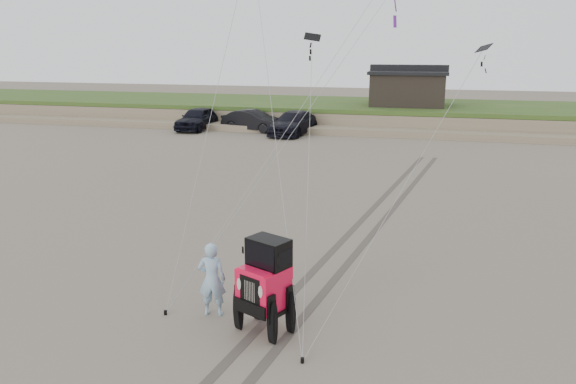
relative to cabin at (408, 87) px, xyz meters
name	(u,v)px	position (x,y,z in m)	size (l,w,h in m)	color
ground	(244,323)	(-2.00, -37.00, -3.24)	(160.00, 160.00, 0.00)	#6B6054
dune_ridge	(384,114)	(-2.00, 0.50, -2.42)	(160.00, 14.25, 1.73)	#7A6B54
cabin	(408,87)	(0.00, 0.00, 0.00)	(6.40, 5.40, 3.35)	black
truck_a	(198,118)	(-16.28, -6.78, -2.33)	(2.14, 5.32, 1.81)	black
truck_b	(253,121)	(-11.71, -6.40, -2.40)	(1.77, 5.06, 1.67)	black
truck_c	(293,123)	(-8.17, -7.24, -2.37)	(2.43, 5.98, 1.73)	black
jeep	(264,296)	(-1.38, -37.28, -2.32)	(2.13, 4.93, 1.84)	#FF103D
man	(212,279)	(-2.89, -36.78, -2.28)	(0.70, 0.46, 1.92)	#87BCD1
stake_main	(165,313)	(-4.06, -37.11, -3.18)	(0.08, 0.08, 0.12)	black
stake_aux	(302,360)	(-0.18, -38.41, -3.18)	(0.08, 0.08, 0.12)	black
tire_tracks	(365,229)	(0.00, -29.00, -3.23)	(5.22, 29.74, 0.01)	#4C443D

